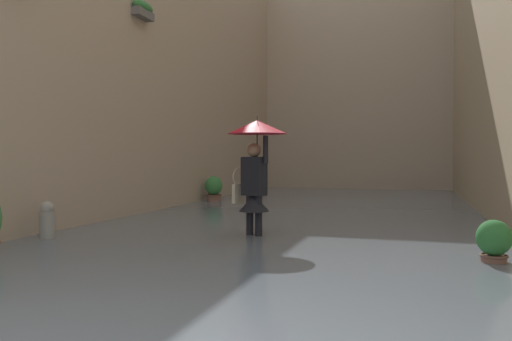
{
  "coord_description": "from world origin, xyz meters",
  "views": [
    {
      "loc": [
        -2.22,
        2.21,
        1.46
      ],
      "look_at": [
        0.1,
        -5.33,
        1.26
      ],
      "focal_mm": 35.77,
      "sensor_mm": 36.0,
      "label": 1
    }
  ],
  "objects_px": {
    "potted_plant_near_right": "(214,191)",
    "mooring_bollard": "(47,226)",
    "potted_plant_far_left": "(494,245)",
    "person_wading": "(255,157)"
  },
  "relations": [
    {
      "from": "potted_plant_near_right",
      "to": "potted_plant_far_left",
      "type": "xyz_separation_m",
      "value": [
        -6.51,
        7.11,
        -0.09
      ]
    },
    {
      "from": "person_wading",
      "to": "potted_plant_far_left",
      "type": "relative_size",
      "value": 3.04
    },
    {
      "from": "person_wading",
      "to": "mooring_bollard",
      "type": "height_order",
      "value": "person_wading"
    },
    {
      "from": "potted_plant_far_left",
      "to": "mooring_bollard",
      "type": "xyz_separation_m",
      "value": [
        6.44,
        0.09,
        -0.01
      ]
    },
    {
      "from": "potted_plant_near_right",
      "to": "mooring_bollard",
      "type": "xyz_separation_m",
      "value": [
        -0.07,
        7.19,
        -0.1
      ]
    },
    {
      "from": "mooring_bollard",
      "to": "potted_plant_far_left",
      "type": "bearing_deg",
      "value": -179.24
    },
    {
      "from": "potted_plant_near_right",
      "to": "potted_plant_far_left",
      "type": "relative_size",
      "value": 1.29
    },
    {
      "from": "potted_plant_near_right",
      "to": "mooring_bollard",
      "type": "distance_m",
      "value": 7.19
    },
    {
      "from": "potted_plant_near_right",
      "to": "mooring_bollard",
      "type": "height_order",
      "value": "potted_plant_near_right"
    },
    {
      "from": "potted_plant_near_right",
      "to": "potted_plant_far_left",
      "type": "distance_m",
      "value": 9.64
    }
  ]
}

